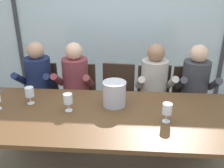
% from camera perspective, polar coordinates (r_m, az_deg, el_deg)
% --- Properties ---
extents(ground, '(14.00, 14.00, 0.00)m').
position_cam_1_polar(ground, '(3.53, 0.74, -9.28)').
color(ground, '#847056').
extents(window_glass_panel, '(7.64, 0.03, 2.60)m').
position_cam_1_polar(window_glass_panel, '(4.14, 1.77, 15.04)').
color(window_glass_panel, silver).
rests_on(window_glass_panel, ground).
extents(window_mullion_left, '(0.06, 0.06, 2.60)m').
position_cam_1_polar(window_mullion_left, '(4.52, -21.32, 14.24)').
color(window_mullion_left, '#38383D').
rests_on(window_mullion_left, ground).
extents(hillside_vineyard, '(13.64, 2.40, 1.60)m').
position_cam_1_polar(hillside_vineyard, '(8.39, 2.95, 15.90)').
color(hillside_vineyard, '#386633').
rests_on(hillside_vineyard, ground).
extents(dining_table, '(2.44, 1.02, 0.75)m').
position_cam_1_polar(dining_table, '(2.32, -0.61, -8.39)').
color(dining_table, brown).
rests_on(dining_table, ground).
extents(chair_near_curtain, '(0.47, 0.47, 0.88)m').
position_cam_1_polar(chair_near_curtain, '(3.38, -16.07, -1.83)').
color(chair_near_curtain, '#332319').
rests_on(chair_near_curtain, ground).
extents(chair_left_of_center, '(0.48, 0.48, 0.88)m').
position_cam_1_polar(chair_left_of_center, '(3.24, -7.49, -2.25)').
color(chair_left_of_center, '#332319').
rests_on(chair_left_of_center, ground).
extents(chair_center, '(0.47, 0.47, 0.88)m').
position_cam_1_polar(chair_center, '(3.23, 1.27, -2.10)').
color(chair_center, '#332319').
rests_on(chair_center, ground).
extents(chair_right_of_center, '(0.47, 0.47, 0.88)m').
position_cam_1_polar(chair_right_of_center, '(3.21, 9.77, -2.64)').
color(chair_right_of_center, '#332319').
rests_on(chair_right_of_center, ground).
extents(chair_near_window_right, '(0.48, 0.48, 0.88)m').
position_cam_1_polar(chair_near_window_right, '(3.29, 17.63, -2.76)').
color(chair_near_window_right, '#332319').
rests_on(chair_near_window_right, ground).
extents(person_navy_polo, '(0.46, 0.61, 1.20)m').
position_cam_1_polar(person_navy_polo, '(3.20, -16.91, 0.01)').
color(person_navy_polo, '#192347').
rests_on(person_navy_polo, ground).
extents(person_maroon_top, '(0.47, 0.62, 1.20)m').
position_cam_1_polar(person_maroon_top, '(3.07, -8.69, -0.23)').
color(person_maroon_top, brown).
rests_on(person_maroon_top, ground).
extents(person_beige_jumper, '(0.48, 0.63, 1.20)m').
position_cam_1_polar(person_beige_jumper, '(3.02, 9.85, -0.75)').
color(person_beige_jumper, '#B7AD9E').
rests_on(person_beige_jumper, ground).
extents(person_charcoal_jacket, '(0.46, 0.61, 1.20)m').
position_cam_1_polar(person_charcoal_jacket, '(3.11, 18.81, -0.97)').
color(person_charcoal_jacket, '#38383D').
rests_on(person_charcoal_jacket, ground).
extents(ice_bucket_primary, '(0.23, 0.23, 0.25)m').
position_cam_1_polar(ice_bucket_primary, '(2.38, 0.54, -2.16)').
color(ice_bucket_primary, '#B7B7BC').
rests_on(ice_bucket_primary, dining_table).
extents(wine_glass_by_left_taster, '(0.08, 0.08, 0.17)m').
position_cam_1_polar(wine_glass_by_left_taster, '(2.54, -18.52, -1.91)').
color(wine_glass_by_left_taster, silver).
rests_on(wine_glass_by_left_taster, dining_table).
extents(wine_glass_center_pour, '(0.08, 0.08, 0.17)m').
position_cam_1_polar(wine_glass_center_pour, '(2.17, 12.63, -5.80)').
color(wine_glass_center_pour, silver).
rests_on(wine_glass_center_pour, dining_table).
extents(wine_glass_by_right_taster, '(0.08, 0.08, 0.17)m').
position_cam_1_polar(wine_glass_by_right_taster, '(2.32, -10.15, -3.40)').
color(wine_glass_by_right_taster, silver).
rests_on(wine_glass_by_right_taster, dining_table).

